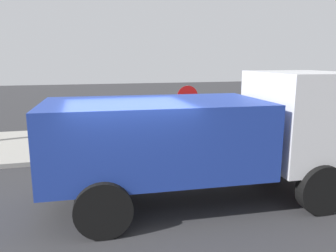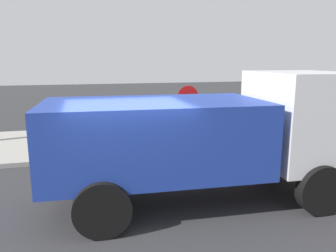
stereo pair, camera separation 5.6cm
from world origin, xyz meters
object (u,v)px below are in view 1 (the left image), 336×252
dump_truck_blue (210,133)px  fire_hydrant (120,136)px  stop_sign (187,105)px  loose_tire (119,136)px

dump_truck_blue → fire_hydrant: bearing=108.5°
fire_hydrant → dump_truck_blue: dump_truck_blue is taller
stop_sign → dump_truck_blue: 4.17m
loose_tire → fire_hydrant: bearing=81.2°
stop_sign → dump_truck_blue: dump_truck_blue is taller
loose_tire → stop_sign: bearing=-1.2°
fire_hydrant → stop_sign: stop_sign is taller
stop_sign → dump_truck_blue: size_ratio=0.32×
loose_tire → dump_truck_blue: dump_truck_blue is taller
stop_sign → fire_hydrant: bearing=165.3°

